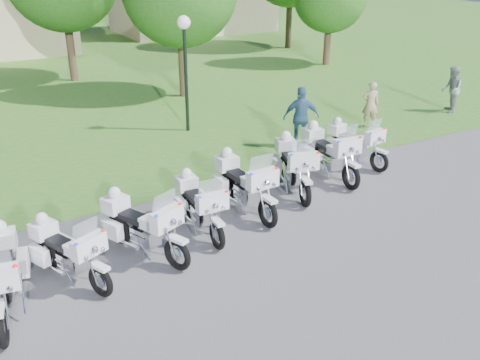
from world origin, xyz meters
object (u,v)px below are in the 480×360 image
motorcycle_2 (141,225)px  bystander_a (370,105)px  motorcycle_7 (354,142)px  bystander_c (301,118)px  motorcycle_1 (67,251)px  bystander_b (451,90)px  lamp_post (185,45)px  motorcycle_0 (2,274)px  motorcycle_4 (244,183)px  motorcycle_6 (328,152)px  motorcycle_5 (294,165)px  motorcycle_3 (199,204)px

motorcycle_2 → bystander_a: bystander_a is taller
motorcycle_7 → bystander_c: size_ratio=1.15×
motorcycle_1 → motorcycle_7: 9.01m
motorcycle_1 → bystander_b: bystander_b is taller
lamp_post → motorcycle_1: bearing=-128.3°
motorcycle_0 → bystander_c: size_ratio=1.26×
motorcycle_1 → lamp_post: 9.52m
motorcycle_4 → motorcycle_6: size_ratio=0.99×
motorcycle_4 → motorcycle_5: (1.73, 0.41, -0.00)m
motorcycle_2 → motorcycle_4: size_ratio=0.90×
motorcycle_3 → bystander_b: size_ratio=1.28×
motorcycle_7 → bystander_b: size_ratio=1.27×
motorcycle_4 → motorcycle_1: bearing=9.7°
motorcycle_7 → motorcycle_6: bearing=8.7°
motorcycle_5 → bystander_c: size_ratio=1.23×
motorcycle_4 → bystander_b: bearing=-165.3°
motorcycle_3 → bystander_b: 13.07m
motorcycle_1 → motorcycle_4: (4.38, 0.95, 0.08)m
motorcycle_5 → motorcycle_0: bearing=30.9°
motorcycle_1 → bystander_c: (8.19, 3.97, 0.36)m
bystander_c → bystander_b: bearing=-151.7°
motorcycle_5 → motorcycle_7: motorcycle_5 is taller
motorcycle_1 → lamp_post: lamp_post is taller
motorcycle_1 → bystander_a: 12.38m
motorcycle_4 → bystander_b: size_ratio=1.41×
bystander_b → bystander_c: bearing=-46.6°
motorcycle_1 → motorcycle_7: motorcycle_7 is taller
motorcycle_1 → motorcycle_3: 3.08m
motorcycle_4 → bystander_a: (7.15, 3.55, 0.11)m
bystander_c → motorcycle_2: bearing=54.4°
motorcycle_2 → bystander_b: 14.59m
lamp_post → bystander_c: bearing=-53.1°
motorcycle_0 → motorcycle_6: (8.66, 2.03, 0.02)m
bystander_a → bystander_c: 3.39m
motorcycle_0 → bystander_b: size_ratio=1.39×
motorcycle_5 → motorcycle_6: 1.40m
motorcycle_3 → motorcycle_5: bearing=-163.7°
motorcycle_0 → motorcycle_3: motorcycle_0 is taller
motorcycle_0 → motorcycle_2: motorcycle_0 is taller
motorcycle_5 → bystander_a: motorcycle_5 is taller
motorcycle_1 → bystander_a: bystander_a is taller
motorcycle_7 → lamp_post: size_ratio=0.58×
motorcycle_6 → bystander_a: 4.95m
motorcycle_2 → motorcycle_7: size_ratio=1.00×
motorcycle_5 → motorcycle_7: bearing=-147.4°
motorcycle_4 → motorcycle_7: bearing=-168.1°
motorcycle_6 → motorcycle_4: bearing=15.4°
bystander_a → bystander_b: (3.98, -0.10, 0.07)m
bystander_a → motorcycle_7: bearing=68.9°
motorcycle_7 → bystander_a: size_ratio=1.37×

